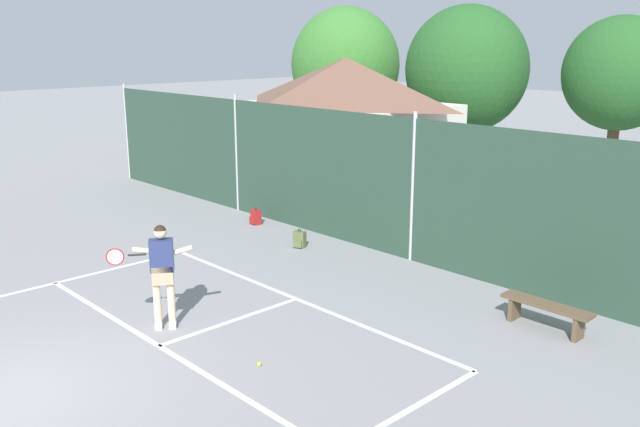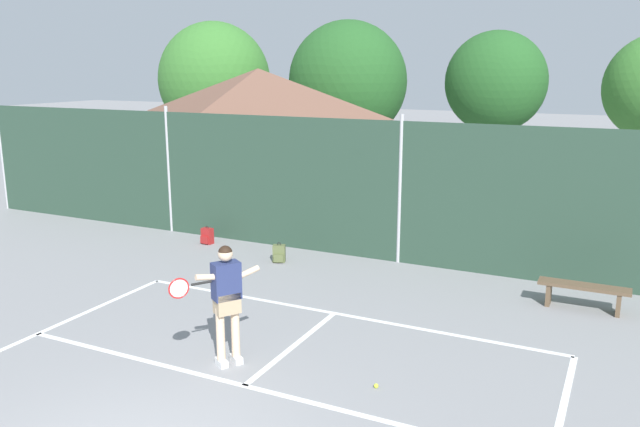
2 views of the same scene
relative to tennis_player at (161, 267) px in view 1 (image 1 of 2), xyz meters
name	(u,v)px [view 1 (image 1 of 2)]	position (x,y,z in m)	size (l,w,h in m)	color
ground_plane	(3,400)	(0.59, -2.95, -1.11)	(120.00, 120.00, 0.00)	gray
court_markings	(49,384)	(0.59, -2.30, -1.11)	(8.30, 11.10, 0.01)	white
chainlink_fence	(413,191)	(0.59, 6.05, 0.50)	(26.09, 0.09, 3.37)	#284233
clubhouse_building	(346,123)	(-5.66, 10.31, 1.13)	(6.49, 5.35, 4.32)	silver
treeline_backdrop	(527,71)	(-2.67, 16.33, 2.69)	(27.28, 4.52, 6.30)	brown
tennis_player	(161,267)	(0.00, 0.00, 0.00)	(0.75, 1.29, 1.85)	silver
tennis_ball	(259,364)	(2.28, 0.28, -1.08)	(0.07, 0.07, 0.07)	#CCE033
backpack_red	(256,217)	(-4.27, 5.40, -0.92)	(0.29, 0.26, 0.46)	maroon
backpack_olive	(299,240)	(-1.86, 4.84, -0.92)	(0.33, 0.32, 0.46)	#566038
courtside_bench	(546,310)	(4.63, 4.73, -0.75)	(1.60, 0.36, 0.48)	brown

